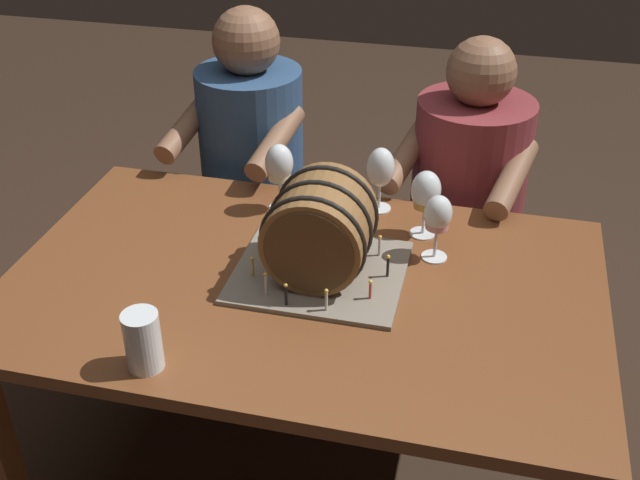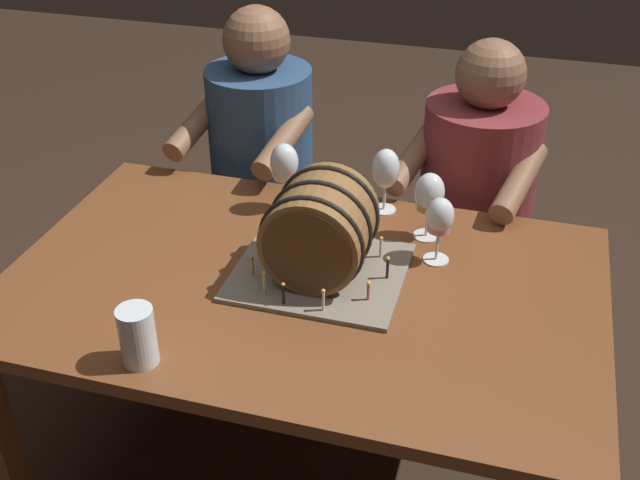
# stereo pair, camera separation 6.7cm
# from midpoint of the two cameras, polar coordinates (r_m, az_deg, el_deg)

# --- Properties ---
(dining_table) EXTENTS (1.46, 0.92, 0.73)m
(dining_table) POSITION_cam_midpoint_polar(r_m,az_deg,el_deg) (1.97, -0.32, -5.35)
(dining_table) COLOR brown
(dining_table) RESTS_ON ground
(barrel_cake) EXTENTS (0.42, 0.36, 0.26)m
(barrel_cake) POSITION_cam_midpoint_polar(r_m,az_deg,el_deg) (1.86, 1.03, 0.53)
(barrel_cake) COLOR gray
(barrel_cake) RESTS_ON dining_table
(wine_glass_empty) EXTENTS (0.08, 0.08, 0.19)m
(wine_glass_empty) POSITION_cam_midpoint_polar(r_m,az_deg,el_deg) (2.15, 5.74, 5.14)
(wine_glass_empty) COLOR white
(wine_glass_empty) RESTS_ON dining_table
(wine_glass_white) EXTENTS (0.08, 0.08, 0.20)m
(wine_glass_white) POSITION_cam_midpoint_polar(r_m,az_deg,el_deg) (2.15, -1.73, 5.52)
(wine_glass_white) COLOR white
(wine_glass_white) RESTS_ON dining_table
(wine_glass_amber) EXTENTS (0.08, 0.08, 0.19)m
(wine_glass_amber) POSITION_cam_midpoint_polar(r_m,az_deg,el_deg) (2.04, 8.96, 3.26)
(wine_glass_amber) COLOR white
(wine_glass_amber) RESTS_ON dining_table
(wine_glass_rose) EXTENTS (0.07, 0.07, 0.18)m
(wine_glass_rose) POSITION_cam_midpoint_polar(r_m,az_deg,el_deg) (1.94, 9.76, 1.54)
(wine_glass_rose) COLOR white
(wine_glass_rose) RESTS_ON dining_table
(beer_pint) EXTENTS (0.08, 0.08, 0.14)m
(beer_pint) POSITION_cam_midpoint_polar(r_m,az_deg,el_deg) (1.67, -12.10, -7.04)
(beer_pint) COLOR white
(beer_pint) RESTS_ON dining_table
(person_seated_left) EXTENTS (0.42, 0.50, 1.18)m
(person_seated_left) POSITION_cam_midpoint_polar(r_m,az_deg,el_deg) (2.65, -3.50, 3.47)
(person_seated_left) COLOR #1B2D46
(person_seated_left) RESTS_ON ground
(person_seated_right) EXTENTS (0.47, 0.54, 1.15)m
(person_seated_right) POSITION_cam_midpoint_polar(r_m,az_deg,el_deg) (2.54, 11.82, 1.02)
(person_seated_right) COLOR #4C1B1E
(person_seated_right) RESTS_ON ground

